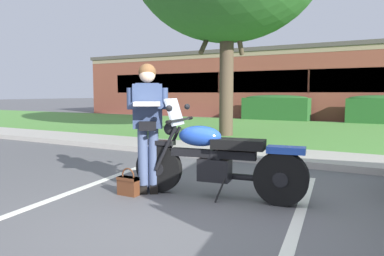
# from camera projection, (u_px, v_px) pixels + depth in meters

# --- Properties ---
(ground_plane) EXTENTS (140.00, 140.00, 0.00)m
(ground_plane) POSITION_uv_depth(u_px,v_px,m) (196.00, 216.00, 3.86)
(ground_plane) COLOR #565659
(curb_strip) EXTENTS (60.00, 0.20, 0.12)m
(curb_strip) POSITION_uv_depth(u_px,v_px,m) (276.00, 161.00, 6.62)
(curb_strip) COLOR #ADA89E
(curb_strip) RESTS_ON ground
(concrete_walk) EXTENTS (60.00, 1.50, 0.08)m
(concrete_walk) POSITION_uv_depth(u_px,v_px,m) (288.00, 156.00, 7.37)
(concrete_walk) COLOR #ADA89E
(concrete_walk) RESTS_ON ground
(grass_lawn) EXTENTS (60.00, 8.66, 0.06)m
(grass_lawn) POSITION_uv_depth(u_px,v_px,m) (326.00, 132.00, 11.80)
(grass_lawn) COLOR #518E3D
(grass_lawn) RESTS_ON ground
(stall_stripe_0) EXTENTS (0.61, 4.39, 0.01)m
(stall_stripe_0) POSITION_uv_depth(u_px,v_px,m) (81.00, 188.00, 4.96)
(stall_stripe_0) COLOR silver
(stall_stripe_0) RESTS_ON ground
(stall_stripe_1) EXTENTS (0.61, 4.39, 0.01)m
(stall_stripe_1) POSITION_uv_depth(u_px,v_px,m) (296.00, 226.00, 3.55)
(stall_stripe_1) COLOR silver
(stall_stripe_1) RESTS_ON ground
(motorcycle) EXTENTS (2.24, 0.82, 1.26)m
(motorcycle) POSITION_uv_depth(u_px,v_px,m) (222.00, 160.00, 4.46)
(motorcycle) COLOR black
(motorcycle) RESTS_ON ground
(rider_person) EXTENTS (0.61, 0.67, 1.70)m
(rider_person) POSITION_uv_depth(u_px,v_px,m) (148.00, 117.00, 4.69)
(rider_person) COLOR black
(rider_person) RESTS_ON ground
(handbag) EXTENTS (0.28, 0.13, 0.36)m
(handbag) POSITION_uv_depth(u_px,v_px,m) (128.00, 184.00, 4.63)
(handbag) COLOR #562D19
(handbag) RESTS_ON ground
(hedge_left) EXTENTS (3.13, 0.90, 1.24)m
(hedge_left) POSITION_uv_depth(u_px,v_px,m) (276.00, 107.00, 17.09)
(hedge_left) COLOR #235623
(hedge_left) RESTS_ON ground
(hedge_center_left) EXTENTS (2.42, 0.90, 1.24)m
(hedge_center_left) POSITION_uv_depth(u_px,v_px,m) (377.00, 109.00, 15.02)
(hedge_center_left) COLOR #235623
(hedge_center_left) RESTS_ON ground
(brick_building) EXTENTS (27.86, 11.27, 3.66)m
(brick_building) POSITION_uv_depth(u_px,v_px,m) (326.00, 85.00, 21.89)
(brick_building) COLOR brown
(brick_building) RESTS_ON ground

